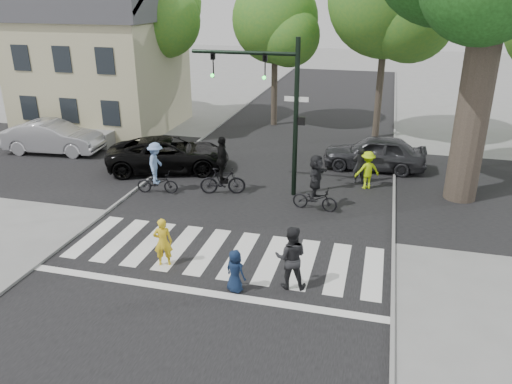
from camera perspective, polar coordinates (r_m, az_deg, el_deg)
ground at (r=14.68m, az=-4.91°, el=-8.81°), size 120.00×120.00×0.00m
road_stem at (r=18.94m, az=0.07°, el=-1.28°), size 10.00×70.00×0.01m
road_cross at (r=21.65m, az=2.07°, el=1.77°), size 70.00×10.00×0.01m
curb_left at (r=20.68m, az=-13.60°, el=0.27°), size 0.10×70.00×0.10m
curb_right at (r=18.42m, az=15.47°, el=-2.68°), size 0.10×70.00×0.10m
crosswalk at (r=15.22m, az=-4.09°, el=-7.55°), size 10.00×3.85×0.01m
traffic_signal at (r=18.82m, az=2.07°, el=10.99°), size 4.45×0.29×6.00m
bg_tree_0 at (r=33.23m, az=-19.44°, el=18.56°), size 5.46×5.20×8.97m
bg_tree_1 at (r=30.29m, az=-11.66°, el=20.04°), size 6.09×5.80×9.80m
bg_tree_2 at (r=29.15m, az=2.62°, el=18.65°), size 5.04×4.80×8.40m
bg_tree_3 at (r=27.10m, az=15.46°, el=20.14°), size 6.30×6.00×10.20m
house at (r=30.52m, az=-17.35°, el=14.14°), size 8.40×8.10×8.82m
pedestrian_woman at (r=14.76m, az=-10.59°, el=-5.64°), size 0.63×0.52×1.49m
pedestrian_child at (r=13.39m, az=-2.41°, el=-9.02°), size 0.70×0.59×1.22m
pedestrian_adult at (r=13.45m, az=4.01°, el=-7.48°), size 0.96×0.79×1.79m
cyclist_left at (r=19.98m, az=-11.30°, el=2.30°), size 1.71×1.15×2.08m
cyclist_mid at (r=19.54m, az=-3.86°, el=2.42°), size 1.86×1.17×2.34m
cyclist_right at (r=18.17m, az=6.82°, el=0.71°), size 1.72×1.60×2.11m
car_suv at (r=22.56m, az=-9.97°, el=4.27°), size 5.85×4.08×1.48m
car_silver at (r=26.65m, az=-22.19°, el=5.82°), size 4.96×2.14×1.59m
car_grey at (r=22.99m, az=13.38°, el=4.40°), size 4.50×1.81×1.53m
bystander_hivis at (r=20.61m, az=12.61°, el=2.46°), size 1.16×0.97×1.57m
bystander_dark at (r=21.10m, az=11.76°, el=3.01°), size 0.61×0.44×1.58m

